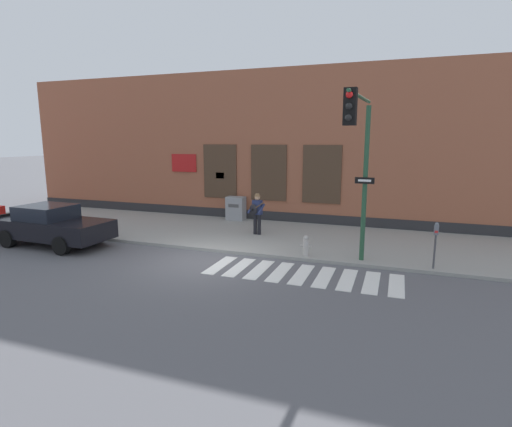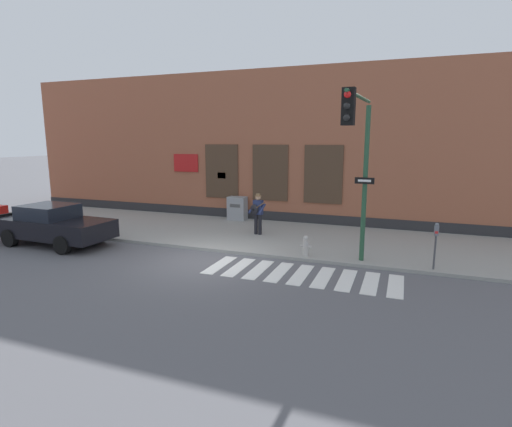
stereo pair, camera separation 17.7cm
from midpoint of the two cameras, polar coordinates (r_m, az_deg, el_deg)
The scene contains 10 objects.
ground_plane at distance 13.42m, azimuth -6.85°, elevation -6.77°, with size 160.00×160.00×0.00m, color #56565B.
sidewalk at distance 16.85m, azimuth -0.75°, elevation -2.93°, with size 28.00×5.67×0.11m.
building_backdrop at distance 20.96m, azimuth 4.08°, elevation 9.47°, with size 28.00×4.06×7.21m.
crosswalk at distance 12.11m, azimuth 6.84°, elevation -8.66°, with size 5.78×1.90×0.01m.
red_car at distance 17.04m, azimuth -26.71°, elevation -1.45°, with size 4.66×2.10×1.53m.
busker at distance 16.32m, azimuth 0.52°, elevation 0.29°, with size 0.72×0.60×1.69m.
traffic_light at distance 11.73m, azimuth 14.95°, elevation 8.59°, with size 0.66×3.34×5.07m.
parking_meter at distance 13.09m, azimuth 24.65°, elevation -3.32°, with size 0.13×0.11×1.44m.
utility_box at distance 19.45m, azimuth -2.42°, elevation 0.75°, with size 0.88×0.59×1.13m.
fire_hydrant at distance 13.57m, azimuth 7.49°, elevation -4.58°, with size 0.38×0.20×0.70m.
Camera 2 is at (6.03, -11.33, 3.96)m, focal length 28.00 mm.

